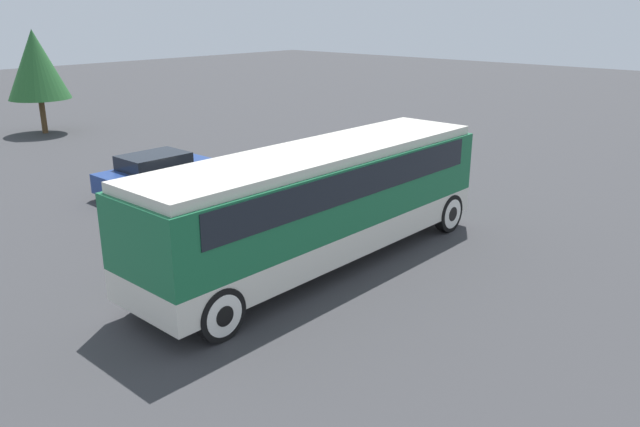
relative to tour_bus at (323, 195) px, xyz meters
name	(u,v)px	position (x,y,z in m)	size (l,w,h in m)	color
ground_plane	(320,263)	(-0.10, 0.00, -1.80)	(120.00, 120.00, 0.00)	#38383A
tour_bus	(323,195)	(0.00, 0.00, 0.00)	(10.36, 2.55, 2.97)	silver
parked_car_near	(197,197)	(0.02, 5.19, -1.11)	(4.59, 1.95, 1.38)	silver
parked_car_mid	(158,173)	(0.91, 8.55, -1.11)	(4.23, 1.83, 1.38)	navy
tree_center	(36,65)	(3.22, 22.23, 1.66)	(3.03, 3.03, 5.19)	brown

